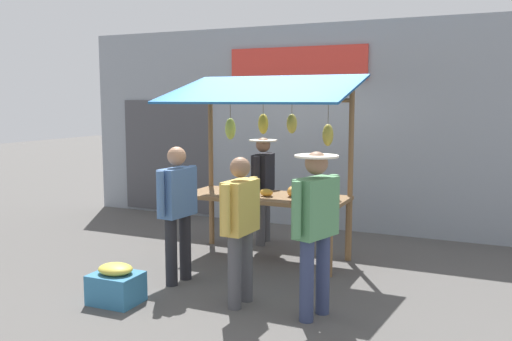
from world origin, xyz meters
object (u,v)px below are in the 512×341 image
market_stall (267,146)px  produce_crate_near (116,285)px  vendor_with_sunhat (263,182)px  shopper_with_ponytail (240,221)px  shopper_in_grey_tee (316,220)px  shopper_in_striped_shirt (178,205)px

market_stall → produce_crate_near: market_stall is taller
market_stall → produce_crate_near: size_ratio=4.82×
vendor_with_sunhat → shopper_with_ponytail: bearing=12.6°
shopper_with_ponytail → shopper_in_grey_tee: size_ratio=0.95×
shopper_in_grey_tee → vendor_with_sunhat: bearing=50.8°
produce_crate_near → vendor_with_sunhat: bearing=-97.8°
shopper_in_striped_shirt → produce_crate_near: shopper_in_striped_shirt is taller
market_stall → shopper_with_ponytail: 1.87m
vendor_with_sunhat → shopper_in_grey_tee: shopper_in_grey_tee is taller
shopper_in_grey_tee → produce_crate_near: size_ratio=3.21×
market_stall → vendor_with_sunhat: 1.02m
vendor_with_sunhat → shopper_in_striped_shirt: shopper_in_striped_shirt is taller
shopper_in_grey_tee → shopper_with_ponytail: bearing=106.3°
shopper_in_grey_tee → shopper_in_striped_shirt: size_ratio=1.03×
market_stall → vendor_with_sunhat: size_ratio=1.56×
market_stall → produce_crate_near: (0.78, 2.22, -1.35)m
market_stall → shopper_in_striped_shirt: size_ratio=1.54×
vendor_with_sunhat → shopper_with_ponytail: size_ratio=1.02×
market_stall → produce_crate_near: bearing=70.6°
shopper_in_striped_shirt → produce_crate_near: 1.16m
shopper_with_ponytail → shopper_in_striped_shirt: bearing=73.3°
shopper_with_ponytail → produce_crate_near: size_ratio=3.04×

